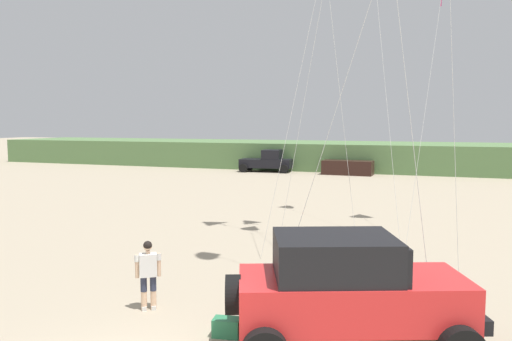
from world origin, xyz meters
name	(u,v)px	position (x,y,z in m)	size (l,w,h in m)	color
dune_ridge	(432,157)	(4.23, 41.48, 1.24)	(90.00, 9.47, 2.48)	#567A47
jeep	(348,289)	(3.07, 2.63, 1.20)	(5.00, 3.78, 2.26)	red
person_watching	(148,271)	(-1.72, 3.08, 0.94)	(0.53, 0.45, 1.67)	#DBB28E
cooler_box	(227,327)	(0.60, 2.33, 0.19)	(0.56, 0.36, 0.38)	#2D7F51
distant_pickup	(268,161)	(-9.62, 35.72, 0.94)	(4.76, 2.78, 1.98)	black
distant_sedan	(348,168)	(-2.41, 35.59, 0.60)	(4.20, 1.70, 1.20)	black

